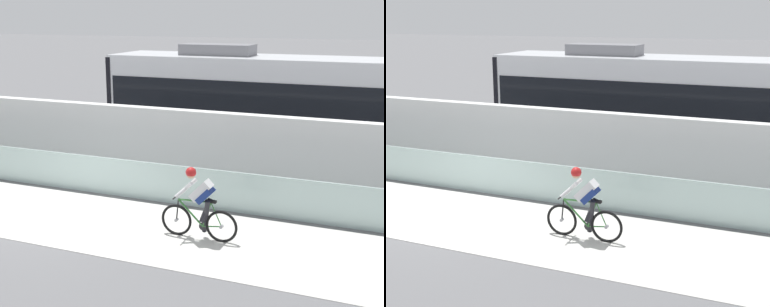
{
  "view_description": "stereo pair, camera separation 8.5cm",
  "coord_description": "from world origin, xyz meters",
  "views": [
    {
      "loc": [
        7.54,
        -10.06,
        4.76
      ],
      "look_at": [
        2.56,
        2.35,
        1.25
      ],
      "focal_mm": 49.68,
      "sensor_mm": 36.0,
      "label": 1
    },
    {
      "loc": [
        7.62,
        -10.03,
        4.76
      ],
      "look_at": [
        2.56,
        2.35,
        1.25
      ],
      "focal_mm": 49.68,
      "sensor_mm": 36.0,
      "label": 2
    }
  ],
  "objects": [
    {
      "name": "ground_plane",
      "position": [
        0.0,
        0.0,
        0.0
      ],
      "size": [
        200.0,
        200.0,
        0.0
      ],
      "primitive_type": "plane",
      "color": "slate"
    },
    {
      "name": "concrete_barrier_wall",
      "position": [
        0.0,
        3.65,
        1.07
      ],
      "size": [
        32.0,
        0.36,
        2.14
      ],
      "primitive_type": "cube",
      "color": "white",
      "rests_on": "ground"
    },
    {
      "name": "tram",
      "position": [
        3.64,
        6.85,
        1.89
      ],
      "size": [
        11.06,
        2.54,
        3.81
      ],
      "color": "silver",
      "rests_on": "ground"
    },
    {
      "name": "bike_path_deck",
      "position": [
        0.0,
        0.0,
        0.01
      ],
      "size": [
        32.0,
        3.2,
        0.01
      ],
      "primitive_type": "cube",
      "color": "silver",
      "rests_on": "ground"
    },
    {
      "name": "tram_rail_near",
      "position": [
        0.0,
        6.13,
        0.0
      ],
      "size": [
        32.0,
        0.08,
        0.01
      ],
      "primitive_type": "cube",
      "color": "#595654",
      "rests_on": "ground"
    },
    {
      "name": "cyclist_on_bike",
      "position": [
        3.66,
        0.0,
        0.78
      ],
      "size": [
        1.77,
        0.58,
        1.61
      ],
      "color": "black",
      "rests_on": "ground"
    },
    {
      "name": "glass_parapet",
      "position": [
        0.0,
        1.85,
        0.52
      ],
      "size": [
        32.0,
        0.05,
        1.03
      ],
      "primitive_type": "cube",
      "color": "#ADC6C1",
      "rests_on": "ground"
    },
    {
      "name": "tram_rail_far",
      "position": [
        0.0,
        7.57,
        0.0
      ],
      "size": [
        32.0,
        0.08,
        0.01
      ],
      "primitive_type": "cube",
      "color": "#595654",
      "rests_on": "ground"
    }
  ]
}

